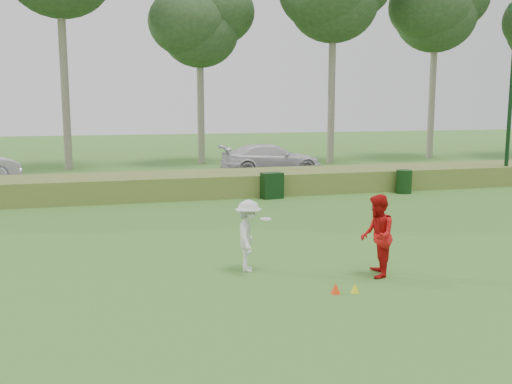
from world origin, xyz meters
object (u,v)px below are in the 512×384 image
object	(u,v)px
player_white	(249,236)
cone_yellow	(355,288)
car_right	(271,159)
trash_bin	(404,182)
utility_cabinet	(272,186)
player_red	(377,236)
cone_orange	(336,288)

from	to	relation	value
player_white	cone_yellow	world-z (taller)	player_white
cone_yellow	car_right	xyz separation A→B (m)	(3.95, 18.97, 0.75)
player_white	trash_bin	xyz separation A→B (m)	(9.24, 9.28, -0.32)
cone_yellow	utility_cabinet	xyz separation A→B (m)	(1.74, 11.52, 0.42)
player_red	trash_bin	bearing A→B (deg)	168.60
utility_cabinet	trash_bin	xyz separation A→B (m)	(5.80, -0.20, -0.02)
car_right	cone_orange	bearing A→B (deg)	167.96
player_red	utility_cabinet	distance (m)	10.65
player_red	utility_cabinet	xyz separation A→B (m)	(0.81, 10.61, -0.39)
player_red	car_right	bearing A→B (deg)	-168.45
player_red	player_white	bearing A→B (deg)	-92.38
cone_orange	utility_cabinet	distance (m)	11.67
trash_bin	car_right	bearing A→B (deg)	115.21
cone_orange	utility_cabinet	bearing A→B (deg)	79.41
utility_cabinet	trash_bin	bearing A→B (deg)	-10.44
player_white	player_red	bearing A→B (deg)	-96.98
car_right	player_red	bearing A→B (deg)	171.42
cone_orange	trash_bin	distance (m)	13.79
cone_orange	cone_yellow	xyz separation A→B (m)	(0.40, -0.06, -0.01)
player_white	utility_cabinet	distance (m)	10.08
cone_orange	trash_bin	size ratio (longest dim) A/B	0.22
player_white	trash_bin	world-z (taller)	player_white
utility_cabinet	trash_bin	world-z (taller)	utility_cabinet
player_white	cone_orange	bearing A→B (deg)	-130.63
player_red	utility_cabinet	bearing A→B (deg)	-163.35
player_red	car_right	size ratio (longest dim) A/B	0.34
cone_yellow	player_white	bearing A→B (deg)	129.55
trash_bin	player_red	bearing A→B (deg)	-122.44
player_white	player_red	world-z (taller)	player_red
cone_orange	cone_yellow	bearing A→B (deg)	-7.86
utility_cabinet	player_white	bearing A→B (deg)	-118.43
trash_bin	car_right	size ratio (longest dim) A/B	0.18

